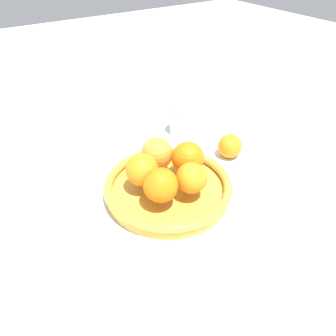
{
  "coord_description": "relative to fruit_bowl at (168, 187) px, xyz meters",
  "views": [
    {
      "loc": [
        -0.53,
        0.35,
        0.56
      ],
      "look_at": [
        0.0,
        0.0,
        0.08
      ],
      "focal_mm": 35.0,
      "sensor_mm": 36.0,
      "label": 1
    }
  ],
  "objects": [
    {
      "name": "orange_pile",
      "position": [
        0.0,
        0.0,
        0.06
      ],
      "size": [
        0.2,
        0.2,
        0.08
      ],
      "color": "orange",
      "rests_on": "fruit_bowl"
    },
    {
      "name": "ground_plane",
      "position": [
        0.0,
        0.0,
        -0.02
      ],
      "size": [
        4.0,
        4.0,
        0.0
      ],
      "primitive_type": "plane",
      "color": "silver"
    },
    {
      "name": "stray_orange",
      "position": [
        0.04,
        -0.25,
        0.01
      ],
      "size": [
        0.07,
        0.07,
        0.07
      ],
      "primitive_type": "sphere",
      "color": "orange",
      "rests_on": "ground_plane"
    },
    {
      "name": "fruit_bowl",
      "position": [
        0.0,
        0.0,
        0.0
      ],
      "size": [
        0.32,
        0.32,
        0.04
      ],
      "color": "gold",
      "rests_on": "ground_plane"
    },
    {
      "name": "napkin_folded",
      "position": [
        -0.15,
        -0.26,
        -0.02
      ],
      "size": [
        0.15,
        0.15,
        0.01
      ],
      "primitive_type": "cube",
      "rotation": [
        0.0,
        0.0,
        -0.59
      ],
      "color": "white",
      "rests_on": "ground_plane"
    },
    {
      "name": "drinking_glass",
      "position": [
        0.23,
        -0.21,
        0.03
      ],
      "size": [
        0.08,
        0.08,
        0.1
      ],
      "primitive_type": "cylinder",
      "color": "silver",
      "rests_on": "ground_plane"
    }
  ]
}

